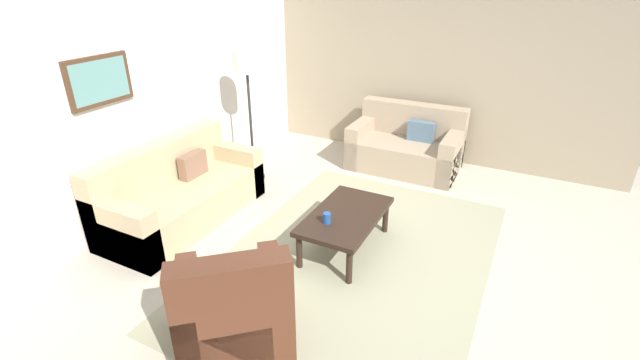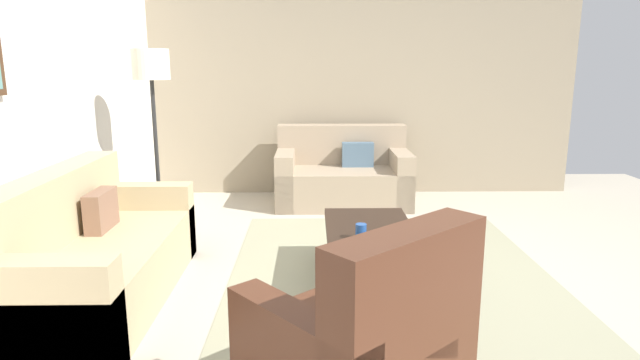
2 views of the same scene
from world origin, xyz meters
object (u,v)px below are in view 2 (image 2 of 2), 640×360
at_px(couch_loveseat, 342,177).
at_px(cup, 361,232).
at_px(couch_main, 87,258).
at_px(coffee_table, 370,235).
at_px(lamp_standing, 152,85).
at_px(armchair_leather, 364,357).

height_order(couch_loveseat, cup, couch_loveseat).
height_order(couch_main, couch_loveseat, same).
xyz_separation_m(couch_loveseat, cup, (-2.56, 0.02, 0.16)).
distance_m(couch_main, couch_loveseat, 3.22).
distance_m(coffee_table, cup, 0.28).
relative_size(couch_main, lamp_standing, 1.12).
relative_size(coffee_table, lamp_standing, 0.64).
distance_m(couch_main, coffee_table, 1.97).
height_order(couch_loveseat, armchair_leather, armchair_leather).
xyz_separation_m(couch_main, lamp_standing, (1.28, -0.14, 1.11)).
bearing_deg(cup, coffee_table, -20.24).
bearing_deg(coffee_table, armchair_leather, 172.99).
bearing_deg(coffee_table, couch_loveseat, 1.71).
bearing_deg(lamp_standing, coffee_table, -118.40).
xyz_separation_m(coffee_table, cup, (-0.24, 0.09, 0.10)).
bearing_deg(couch_main, couch_loveseat, -35.61).
relative_size(cup, lamp_standing, 0.06).
bearing_deg(coffee_table, lamp_standing, 61.60).
distance_m(couch_loveseat, armchair_leather, 3.89).
relative_size(couch_main, coffee_table, 1.75).
distance_m(couch_main, lamp_standing, 1.70).
xyz_separation_m(couch_main, armchair_leather, (-1.27, -1.75, 0.01)).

